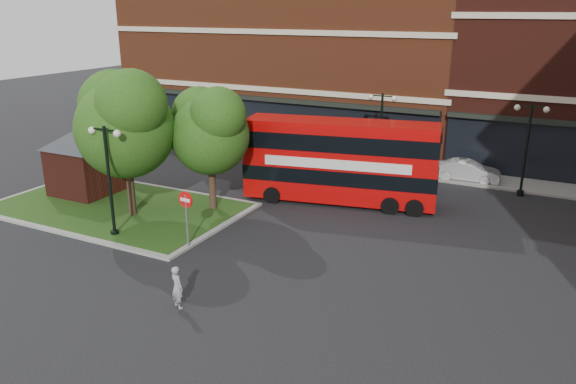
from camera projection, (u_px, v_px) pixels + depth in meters
The scene contains 15 objects.
ground at pixel (216, 263), 22.46m from camera, with size 120.00×120.00×0.00m, color black.
pavement_far at pixel (359, 164), 36.40m from camera, with size 44.00×3.00×0.12m, color slate.
terrace_far_left at pixel (299, 44), 44.01m from camera, with size 26.00×12.00×14.00m, color brown.
traffic_island at pixel (117, 207), 28.43m from camera, with size 12.60×7.60×0.15m.
kiosk at pixel (84, 153), 29.86m from camera, with size 6.51×6.51×3.60m.
tree_island_west at pixel (124, 119), 25.98m from camera, with size 5.40×4.71×7.21m.
tree_island_east at pixel (209, 127), 26.96m from camera, with size 4.46×3.90×6.29m.
lamp_island at pixel (109, 176), 24.11m from camera, with size 1.72×0.36×5.00m.
lamp_far_left at pixel (381, 130), 32.98m from camera, with size 1.72×0.36×5.00m.
lamp_far_right at pixel (527, 145), 29.53m from camera, with size 1.72×0.36×5.00m.
bus at pixel (340, 156), 28.71m from camera, with size 10.08×4.10×3.75m.
woman at pixel (177, 287), 18.90m from camera, with size 0.55×0.36×1.52m, color gray.
car_silver at pixel (347, 160), 34.51m from camera, with size 1.83×4.54×1.55m, color silver.
car_white at pixel (467, 171), 32.83m from camera, with size 1.30×3.72×1.23m, color silver.
no_entry_sign at pixel (186, 208), 23.20m from camera, with size 0.70×0.11×2.54m.
Camera 1 is at (11.87, -16.89, 9.74)m, focal length 35.00 mm.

